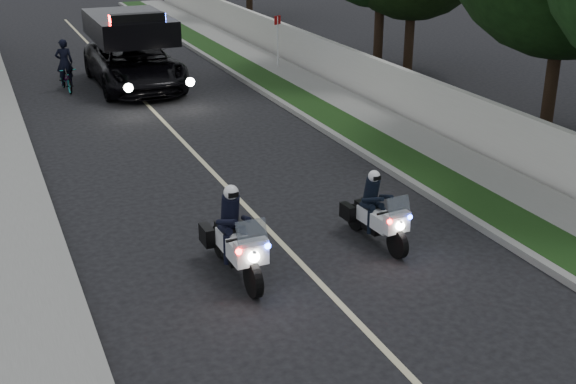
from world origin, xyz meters
name	(u,v)px	position (x,y,z in m)	size (l,w,h in m)	color
ground	(367,332)	(0.00, 0.00, 0.00)	(120.00, 120.00, 0.00)	black
curb_right	(325,129)	(4.10, 10.00, 0.07)	(0.20, 60.00, 0.15)	gray
grass_verge	(346,127)	(4.80, 10.00, 0.08)	(1.20, 60.00, 0.16)	#193814
sidewalk_right	(384,122)	(6.10, 10.00, 0.08)	(1.40, 60.00, 0.16)	gray
property_wall	(413,97)	(7.10, 10.00, 0.75)	(0.22, 60.00, 1.50)	beige
curb_left	(35,167)	(-4.10, 10.00, 0.07)	(0.20, 60.00, 0.15)	gray
lane_marking	(191,149)	(0.00, 10.00, 0.00)	(0.12, 50.00, 0.01)	#BFB78C
police_moto_left	(236,275)	(-1.28, 2.65, 0.00)	(0.71, 2.03, 1.73)	silver
police_moto_right	(375,242)	(1.74, 2.84, 0.00)	(0.62, 1.78, 1.51)	silver
police_suv	(136,87)	(0.20, 17.74, 0.00)	(2.84, 6.14, 2.98)	black
bicycle	(68,91)	(-2.18, 18.12, 0.00)	(0.57, 1.62, 0.85)	black
cyclist	(68,91)	(-2.18, 18.12, 0.00)	(0.59, 0.39, 1.64)	black
sign_post	(278,70)	(6.00, 18.20, 0.00)	(0.35, 0.35, 2.23)	#A3160B
tree_right_a	(544,138)	(9.63, 6.95, 0.00)	(6.49, 6.49, 10.81)	black
tree_right_c	(407,75)	(10.28, 15.41, 0.00)	(5.90, 5.90, 9.84)	black
tree_right_d	(377,73)	(9.44, 16.29, 0.00)	(6.98, 6.98, 11.64)	#163A13
tree_right_e	(250,18)	(9.72, 31.33, 0.00)	(5.04, 5.04, 8.40)	#113310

